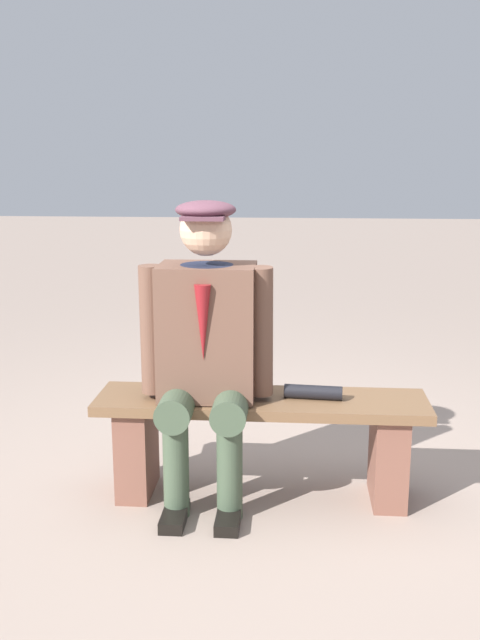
# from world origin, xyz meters

# --- Properties ---
(ground_plane) EXTENTS (30.00, 30.00, 0.00)m
(ground_plane) POSITION_xyz_m (0.00, 0.00, 0.00)
(ground_plane) COLOR gray
(bench) EXTENTS (1.46, 0.36, 0.47)m
(bench) POSITION_xyz_m (0.00, 0.00, 0.30)
(bench) COLOR brown
(bench) RESTS_ON ground
(seated_man) EXTENTS (0.58, 0.54, 1.33)m
(seated_man) POSITION_xyz_m (0.24, 0.04, 0.73)
(seated_man) COLOR brown
(seated_man) RESTS_ON ground
(rolled_magazine) EXTENTS (0.26, 0.08, 0.06)m
(rolled_magazine) POSITION_xyz_m (-0.23, -0.00, 0.50)
(rolled_magazine) COLOR black
(rolled_magazine) RESTS_ON bench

